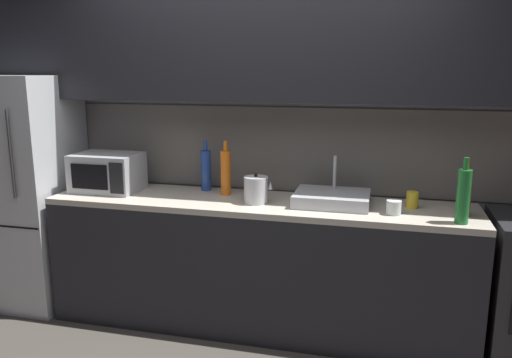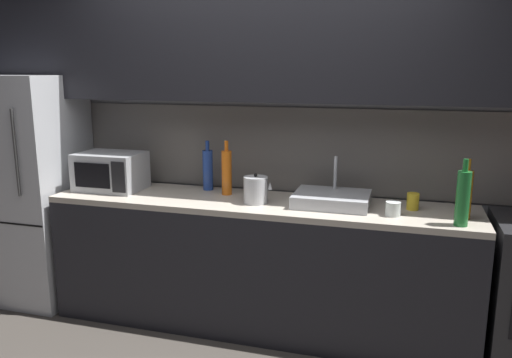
% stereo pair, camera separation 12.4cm
% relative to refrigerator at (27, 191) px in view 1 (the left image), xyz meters
% --- Properties ---
extents(back_wall, '(4.58, 0.44, 2.50)m').
position_rel_refrigerator_xyz_m(back_wall, '(1.80, 0.30, 0.69)').
color(back_wall, slate).
rests_on(back_wall, ground).
extents(counter_run, '(2.84, 0.60, 0.90)m').
position_rel_refrigerator_xyz_m(counter_run, '(1.80, 0.00, -0.41)').
color(counter_run, black).
rests_on(counter_run, ground).
extents(refrigerator, '(0.68, 0.69, 1.72)m').
position_rel_refrigerator_xyz_m(refrigerator, '(0.00, 0.00, 0.00)').
color(refrigerator, '#B7BABF').
rests_on(refrigerator, ground).
extents(microwave, '(0.46, 0.35, 0.27)m').
position_rel_refrigerator_xyz_m(microwave, '(0.68, 0.02, 0.18)').
color(microwave, '#A8AAAF').
rests_on(microwave, counter_run).
extents(sink_basin, '(0.48, 0.38, 0.30)m').
position_rel_refrigerator_xyz_m(sink_basin, '(2.29, 0.03, 0.08)').
color(sink_basin, '#ADAFB5').
rests_on(sink_basin, counter_run).
extents(kettle, '(0.19, 0.16, 0.20)m').
position_rel_refrigerator_xyz_m(kettle, '(1.80, -0.06, 0.13)').
color(kettle, '#B7BABF').
rests_on(kettle, counter_run).
extents(wine_bottle_green, '(0.08, 0.08, 0.38)m').
position_rel_refrigerator_xyz_m(wine_bottle_green, '(3.05, -0.20, 0.20)').
color(wine_bottle_green, '#1E6B2D').
rests_on(wine_bottle_green, counter_run).
extents(wine_bottle_blue, '(0.07, 0.07, 0.36)m').
position_rel_refrigerator_xyz_m(wine_bottle_blue, '(1.36, 0.21, 0.19)').
color(wine_bottle_blue, '#234299').
rests_on(wine_bottle_blue, counter_run).
extents(wine_bottle_amber, '(0.07, 0.07, 0.36)m').
position_rel_refrigerator_xyz_m(wine_bottle_amber, '(3.09, -0.05, 0.19)').
color(wine_bottle_amber, '#B27019').
rests_on(wine_bottle_amber, counter_run).
extents(wine_bottle_orange, '(0.07, 0.07, 0.38)m').
position_rel_refrigerator_xyz_m(wine_bottle_orange, '(1.54, 0.11, 0.20)').
color(wine_bottle_orange, orange).
rests_on(wine_bottle_orange, counter_run).
extents(mug_yellow, '(0.07, 0.07, 0.11)m').
position_rel_refrigerator_xyz_m(mug_yellow, '(2.79, 0.07, 0.09)').
color(mug_yellow, gold).
rests_on(mug_yellow, counter_run).
extents(mug_clear, '(0.09, 0.09, 0.09)m').
position_rel_refrigerator_xyz_m(mug_clear, '(2.68, -0.11, 0.08)').
color(mug_clear, silver).
rests_on(mug_clear, counter_run).
extents(mug_dark, '(0.07, 0.07, 0.10)m').
position_rel_refrigerator_xyz_m(mug_dark, '(1.72, 0.11, 0.09)').
color(mug_dark, black).
rests_on(mug_dark, counter_run).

